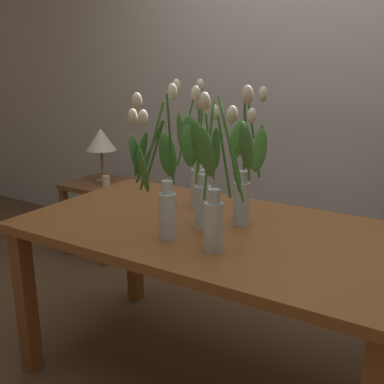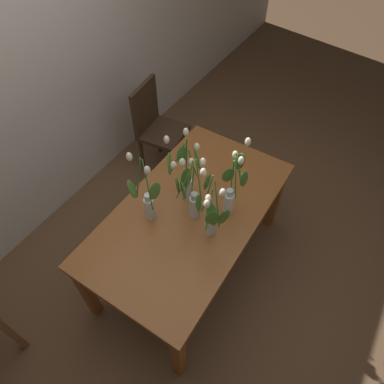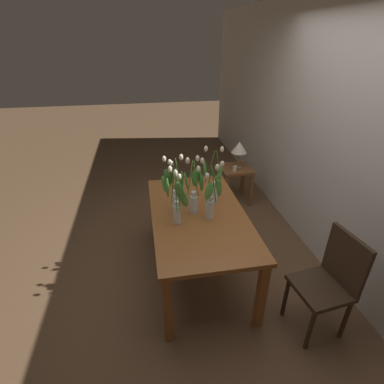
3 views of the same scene
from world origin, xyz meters
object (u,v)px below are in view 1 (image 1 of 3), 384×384
at_px(dining_table, 211,246).
at_px(table_lamp, 101,141).
at_px(tulip_vase_0, 158,181).
at_px(side_table, 101,197).
at_px(pillar_candle, 106,181).
at_px(tulip_vase_2, 220,193).
at_px(tulip_vase_4, 246,174).
at_px(tulip_vase_3, 195,167).
at_px(tulip_vase_1, 201,171).

bearing_deg(dining_table, table_lamp, 148.41).
xyz_separation_m(tulip_vase_0, side_table, (-1.30, 1.06, -0.53)).
distance_m(table_lamp, pillar_candle, 0.30).
height_order(dining_table, tulip_vase_2, tulip_vase_2).
bearing_deg(tulip_vase_0, tulip_vase_4, 56.66).
xyz_separation_m(tulip_vase_4, side_table, (-1.51, 0.74, -0.52)).
distance_m(tulip_vase_4, table_lamp, 1.68).
relative_size(tulip_vase_0, tulip_vase_4, 1.03).
height_order(tulip_vase_3, pillar_candle, tulip_vase_3).
relative_size(tulip_vase_2, table_lamp, 1.48).
xyz_separation_m(dining_table, side_table, (-1.41, 0.84, -0.22)).
xyz_separation_m(tulip_vase_1, side_table, (-1.38, 0.87, -0.55)).
bearing_deg(dining_table, pillar_candle, 148.96).
xyz_separation_m(tulip_vase_0, tulip_vase_1, (0.08, 0.19, 0.01)).
bearing_deg(dining_table, tulip_vase_2, -55.50).
relative_size(tulip_vase_0, tulip_vase_2, 0.99).
distance_m(tulip_vase_0, side_table, 1.76).
height_order(tulip_vase_2, tulip_vase_4, tulip_vase_2).
bearing_deg(tulip_vase_4, tulip_vase_2, -81.05).
xyz_separation_m(tulip_vase_1, tulip_vase_2, (0.19, -0.19, -0.02)).
distance_m(tulip_vase_3, tulip_vase_4, 0.32).
height_order(dining_table, tulip_vase_4, tulip_vase_4).
xyz_separation_m(tulip_vase_1, tulip_vase_3, (-0.17, 0.23, -0.05)).
height_order(tulip_vase_3, table_lamp, tulip_vase_3).
relative_size(tulip_vase_1, tulip_vase_2, 0.98).
xyz_separation_m(dining_table, pillar_candle, (-1.29, 0.78, -0.06)).
bearing_deg(pillar_candle, tulip_vase_2, -34.73).
height_order(tulip_vase_1, pillar_candle, tulip_vase_1).
height_order(tulip_vase_1, tulip_vase_2, tulip_vase_2).
bearing_deg(tulip_vase_3, table_lamp, 150.95).
bearing_deg(tulip_vase_2, tulip_vase_1, 134.25).
xyz_separation_m(tulip_vase_2, table_lamp, (-1.55, 1.08, -0.11)).
distance_m(dining_table, tulip_vase_0, 0.40).
distance_m(tulip_vase_1, side_table, 1.72).
distance_m(tulip_vase_2, table_lamp, 1.90).
bearing_deg(tulip_vase_0, side_table, 140.72).
bearing_deg(tulip_vase_1, tulip_vase_3, 126.42).
bearing_deg(tulip_vase_2, table_lamp, 145.04).
bearing_deg(tulip_vase_1, tulip_vase_2, -45.75).
height_order(tulip_vase_3, tulip_vase_4, tulip_vase_3).
xyz_separation_m(dining_table, tulip_vase_1, (-0.03, -0.03, 0.33)).
bearing_deg(tulip_vase_1, tulip_vase_0, -112.17).
bearing_deg(tulip_vase_4, tulip_vase_3, 162.85).
bearing_deg(tulip_vase_3, dining_table, -44.15).
bearing_deg(table_lamp, tulip_vase_4, -26.81).
bearing_deg(pillar_candle, tulip_vase_4, -25.87).
height_order(dining_table, tulip_vase_1, tulip_vase_1).
distance_m(dining_table, tulip_vase_1, 0.33).
xyz_separation_m(tulip_vase_3, side_table, (-1.21, 0.64, -0.50)).
height_order(tulip_vase_3, side_table, tulip_vase_3).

